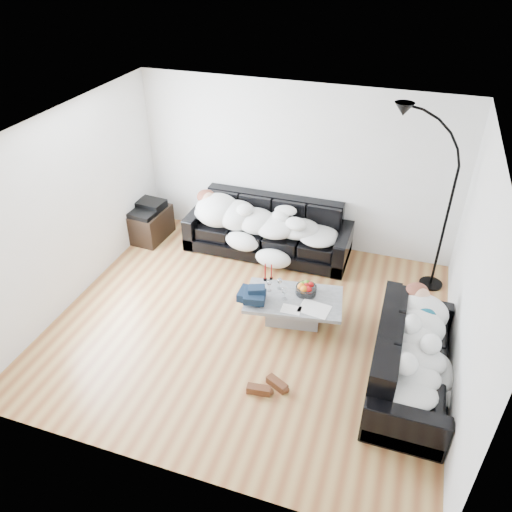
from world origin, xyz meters
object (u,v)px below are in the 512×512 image
(fruit_bowl, at_px, (306,288))
(wine_glass_a, at_px, (280,283))
(floor_lamp, at_px, (447,217))
(sofa_back, at_px, (268,228))
(sleeper_back, at_px, (267,218))
(wine_glass_b, at_px, (269,286))
(shoes, at_px, (267,387))
(coffee_table, at_px, (293,309))
(candle_left, at_px, (265,272))
(candle_right, at_px, (271,272))
(wine_glass_c, at_px, (284,293))
(sleeper_right, at_px, (416,342))
(sofa_right, at_px, (413,357))
(av_cabinet, at_px, (150,224))
(stereo, at_px, (148,207))

(fruit_bowl, height_order, wine_glass_a, fruit_bowl)
(fruit_bowl, height_order, floor_lamp, floor_lamp)
(sofa_back, distance_m, sleeper_back, 0.22)
(floor_lamp, bearing_deg, wine_glass_b, -144.57)
(shoes, bearing_deg, coffee_table, 96.30)
(candle_left, relative_size, floor_lamp, 0.12)
(sofa_back, bearing_deg, wine_glass_b, -71.93)
(fruit_bowl, height_order, candle_right, candle_right)
(candle_right, bearing_deg, wine_glass_c, -51.70)
(candle_right, height_order, shoes, candle_right)
(fruit_bowl, bearing_deg, sofa_back, 125.11)
(sofa_back, xyz_separation_m, fruit_bowl, (0.95, -1.35, 0.03))
(wine_glass_b, bearing_deg, wine_glass_a, 37.13)
(wine_glass_b, bearing_deg, candle_right, 101.26)
(sleeper_back, relative_size, coffee_table, 1.75)
(coffee_table, bearing_deg, wine_glass_c, -151.57)
(shoes, height_order, floor_lamp, floor_lamp)
(fruit_bowl, bearing_deg, sleeper_right, -29.40)
(sofa_right, xyz_separation_m, candle_left, (-2.01, 0.90, 0.10))
(coffee_table, bearing_deg, av_cabinet, 155.37)
(stereo, relative_size, floor_lamp, 0.19)
(candle_right, bearing_deg, floor_lamp, 27.14)
(shoes, bearing_deg, candle_right, 110.18)
(candle_right, relative_size, floor_lamp, 0.10)
(candle_right, height_order, av_cabinet, candle_right)
(sofa_back, xyz_separation_m, coffee_table, (0.83, -1.50, -0.24))
(av_cabinet, bearing_deg, sleeper_right, -20.36)
(fruit_bowl, height_order, wine_glass_c, wine_glass_c)
(sofa_right, height_order, shoes, sofa_right)
(wine_glass_a, xyz_separation_m, shoes, (0.28, -1.41, -0.40))
(stereo, bearing_deg, candle_right, -16.93)
(shoes, bearing_deg, wine_glass_c, 101.67)
(floor_lamp, bearing_deg, sleeper_right, -92.70)
(sofa_back, relative_size, candle_left, 9.67)
(sofa_back, height_order, candle_left, sofa_back)
(coffee_table, bearing_deg, floor_lamp, 39.02)
(candle_right, relative_size, shoes, 0.51)
(sleeper_back, relative_size, sleeper_right, 1.30)
(sleeper_right, bearing_deg, sofa_right, 0.00)
(wine_glass_c, distance_m, floor_lamp, 2.44)
(sleeper_back, height_order, coffee_table, sleeper_back)
(coffee_table, xyz_separation_m, wine_glass_c, (-0.11, -0.06, 0.28))
(stereo, distance_m, floor_lamp, 4.57)
(sleeper_back, distance_m, stereo, 2.00)
(sofa_right, height_order, candle_right, sofa_right)
(coffee_table, relative_size, fruit_bowl, 4.48)
(candle_left, bearing_deg, fruit_bowl, -9.98)
(candle_right, distance_m, floor_lamp, 2.48)
(wine_glass_c, distance_m, candle_right, 0.47)
(sleeper_right, relative_size, wine_glass_b, 10.05)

